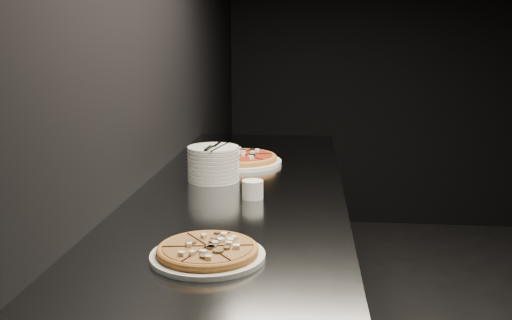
# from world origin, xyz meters

# --- Properties ---
(wall_left) EXTENTS (0.02, 5.00, 2.80)m
(wall_left) POSITION_xyz_m (-2.50, 0.00, 1.40)
(wall_left) COLOR black
(wall_left) RESTS_ON floor
(counter) EXTENTS (0.74, 2.44, 0.92)m
(counter) POSITION_xyz_m (-2.13, 0.00, 0.46)
(counter) COLOR slate
(counter) RESTS_ON floor
(pizza_mushroom) EXTENTS (0.29, 0.29, 0.03)m
(pizza_mushroom) POSITION_xyz_m (-2.13, -0.64, 0.94)
(pizza_mushroom) COLOR white
(pizza_mushroom) RESTS_ON counter
(pizza_tomato) EXTENTS (0.39, 0.39, 0.04)m
(pizza_tomato) POSITION_xyz_m (-2.18, 0.45, 0.94)
(pizza_tomato) COLOR white
(pizza_tomato) RESTS_ON counter
(plate_stack) EXTENTS (0.20, 0.20, 0.13)m
(plate_stack) POSITION_xyz_m (-2.25, 0.15, 0.99)
(plate_stack) COLOR white
(plate_stack) RESTS_ON counter
(cutlery) EXTENTS (0.09, 0.20, 0.01)m
(cutlery) POSITION_xyz_m (-2.24, 0.14, 1.05)
(cutlery) COLOR silver
(cutlery) RESTS_ON plate_stack
(ramekin) EXTENTS (0.07, 0.07, 0.06)m
(ramekin) POSITION_xyz_m (-2.07, -0.09, 0.95)
(ramekin) COLOR silver
(ramekin) RESTS_ON counter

